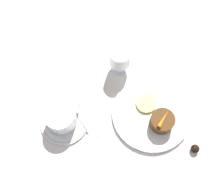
{
  "coord_description": "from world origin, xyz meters",
  "views": [
    {
      "loc": [
        -0.24,
        -0.16,
        0.81
      ],
      "look_at": [
        -0.04,
        0.08,
        0.04
      ],
      "focal_mm": 42.0,
      "sensor_mm": 36.0,
      "label": 1
    }
  ],
  "objects_px": {
    "fork": "(103,141)",
    "dessert_cake": "(162,121)",
    "coffee_cup": "(61,117)",
    "wine_glass": "(120,58)",
    "dinner_plate": "(151,113)"
  },
  "relations": [
    {
      "from": "fork",
      "to": "dessert_cake",
      "type": "distance_m",
      "value": 0.19
    },
    {
      "from": "dinner_plate",
      "to": "coffee_cup",
      "type": "xyz_separation_m",
      "value": [
        -0.23,
        0.16,
        0.04
      ]
    },
    {
      "from": "dinner_plate",
      "to": "wine_glass",
      "type": "bearing_deg",
      "value": 81.33
    },
    {
      "from": "fork",
      "to": "dessert_cake",
      "type": "xyz_separation_m",
      "value": [
        0.17,
        -0.08,
        0.03
      ]
    },
    {
      "from": "fork",
      "to": "dessert_cake",
      "type": "bearing_deg",
      "value": -23.37
    },
    {
      "from": "coffee_cup",
      "to": "wine_glass",
      "type": "xyz_separation_m",
      "value": [
        0.26,
        0.03,
        0.02
      ]
    },
    {
      "from": "coffee_cup",
      "to": "dessert_cake",
      "type": "xyz_separation_m",
      "value": [
        0.23,
        -0.21,
        -0.01
      ]
    },
    {
      "from": "dinner_plate",
      "to": "wine_glass",
      "type": "xyz_separation_m",
      "value": [
        0.03,
        0.19,
        0.06
      ]
    },
    {
      "from": "dinner_plate",
      "to": "fork",
      "type": "xyz_separation_m",
      "value": [
        -0.18,
        0.03,
        -0.01
      ]
    },
    {
      "from": "coffee_cup",
      "to": "fork",
      "type": "bearing_deg",
      "value": -65.98
    },
    {
      "from": "dinner_plate",
      "to": "wine_glass",
      "type": "height_order",
      "value": "wine_glass"
    },
    {
      "from": "dinner_plate",
      "to": "fork",
      "type": "height_order",
      "value": "dinner_plate"
    },
    {
      "from": "fork",
      "to": "wine_glass",
      "type": "bearing_deg",
      "value": 38.44
    },
    {
      "from": "wine_glass",
      "to": "dessert_cake",
      "type": "xyz_separation_m",
      "value": [
        -0.03,
        -0.24,
        -0.03
      ]
    },
    {
      "from": "dessert_cake",
      "to": "dinner_plate",
      "type": "bearing_deg",
      "value": 88.81
    }
  ]
}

